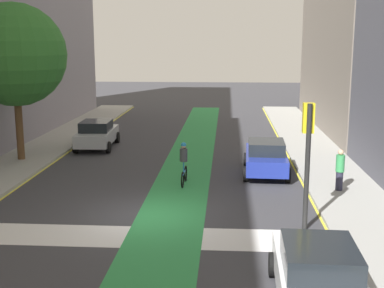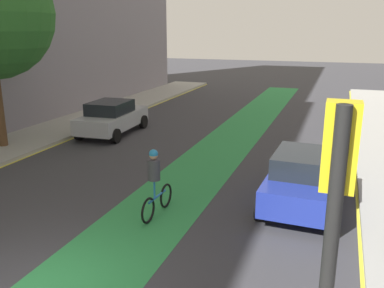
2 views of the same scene
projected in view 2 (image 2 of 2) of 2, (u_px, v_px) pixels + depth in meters
traffic_signal_near_right at (333, 216)px, 4.39m from camera, size 0.35×0.52×4.10m
car_blue_right_far at (305, 178)px, 11.50m from camera, size 2.15×4.26×1.57m
car_silver_left_far at (112, 117)px, 19.31m from camera, size 2.17×4.27×1.57m
cyclist_in_lane at (155, 182)px, 10.73m from camera, size 0.32×1.73×1.86m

